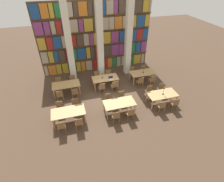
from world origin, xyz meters
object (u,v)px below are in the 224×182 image
Objects in this scene: chair_5 at (109,100)px; chair_18 at (114,86)px; laptop at (111,79)px; chair_23 at (144,70)px; reading_table_1 at (119,104)px; chair_4 at (116,116)px; chair_7 at (122,97)px; reading_table_5 at (143,73)px; chair_15 at (73,81)px; chair_6 at (130,113)px; reading_table_2 at (162,95)px; chair_2 at (79,123)px; pillar_left at (69,43)px; pillar_right at (129,37)px; chair_19 at (109,75)px; chair_13 at (59,83)px; pillar_center at (100,40)px; chair_9 at (150,92)px; chair_22 at (152,80)px; desk_lamp_2 at (144,69)px; chair_8 at (161,106)px; chair_14 at (75,93)px; chair_10 at (175,103)px; desk_lamp_1 at (102,75)px; chair_16 at (102,88)px; chair_11 at (162,89)px; chair_20 at (140,82)px; chair_3 at (76,105)px; reading_table_0 at (68,113)px; desk_lamp_0 at (164,90)px; chair_0 at (61,126)px; chair_21 at (132,72)px; chair_12 at (60,95)px; reading_table_4 at (105,79)px; chair_1 at (60,108)px; reading_table_3 at (66,85)px.

chair_5 is 1.63m from chair_18.
laptop reaches higher than chair_23.
chair_4 is (-0.45, -0.77, -0.19)m from reading_table_1.
chair_7 is 0.48× the size of reading_table_5.
chair_15 is 2.85m from laptop.
chair_6 is 2.62m from reading_table_2.
chair_2 is 1.00× the size of chair_15.
pillar_left is 4.41m from pillar_right.
chair_5 is 1.00× the size of chair_19.
chair_13 is (-3.84, 2.89, 0.00)m from chair_7.
chair_23 is (3.36, -0.85, -2.51)m from pillar_center.
chair_9 and chair_22 have the same top height.
chair_2 is at bearing -146.00° from desk_lamp_2.
chair_5 is at bearing 153.18° from chair_8.
desk_lamp_2 reaches higher than chair_14.
chair_10 is 5.25m from desk_lamp_1.
chair_16 is at bearing -105.92° from desk_lamp_1.
chair_11 is 1.97× the size of desk_lamp_2.
chair_19 is (-3.02, 2.89, 0.00)m from chair_11.
chair_9 is at bearing -83.42° from chair_20.
reading_table_1 is 4.39m from chair_15.
chair_9 is 6.51m from chair_13.
chair_3 is 0.48× the size of reading_table_5.
desk_lamp_0 is at bearing -0.21° from reading_table_0.
chair_21 is (5.76, 4.41, 0.00)m from chair_0.
chair_12 is 1.83m from chair_15.
pillar_left is 18.75× the size of laptop.
chair_11 is 1.31m from chair_22.
chair_3 is 1.57m from chair_12.
chair_12 is at bearing -179.64° from chair_20.
pillar_left is 2.90m from chair_13.
chair_0 is 4.37m from chair_13.
chair_19 is (0.79, 4.50, 0.00)m from chair_4.
desk_lamp_0 is at bearing 150.22° from chair_13.
reading_table_0 is 2.10× the size of chair_13.
pillar_right is 7.20m from reading_table_0.
laptop is at bearing -39.54° from reading_table_4.
chair_1 is at bearing 0.15° from chair_9.
desk_lamp_0 is 1.22× the size of desk_lamp_1.
chair_13 is (-6.78, 2.82, 0.00)m from chair_11.
chair_9 reaches higher than reading_table_1.
chair_13 is (-5.87, 2.82, 0.00)m from chair_9.
pillar_right reaches higher than chair_21.
chair_0 is at bearing -168.32° from reading_table_1.
chair_21 is at bearing 27.68° from chair_16.
chair_2 is 6.09m from chair_11.
desk_lamp_2 is at bearing 91.36° from desk_lamp_0.
chair_3 is at bearing 58.81° from chair_0.
laptop reaches higher than reading_table_4.
reading_table_3 is 2.10× the size of chair_22.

